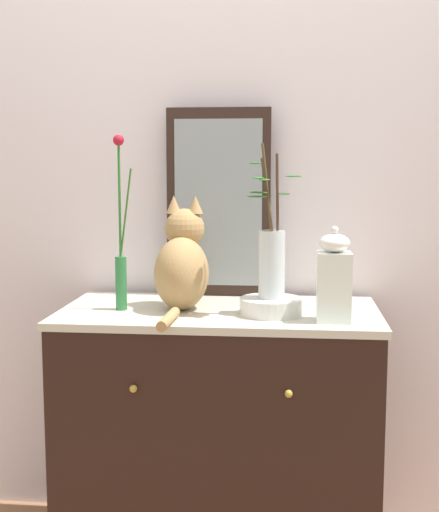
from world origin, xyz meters
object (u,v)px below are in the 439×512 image
sideboard (219,434)px  vase_glass_clear (271,257)px  mirror_leaning (219,203)px  cat_sitting (182,264)px  vase_slim_green (121,256)px  jar_lidded_porcelain (334,279)px  bowl_porcelain (271,306)px

sideboard → vase_glass_clear: vase_glass_clear is taller
mirror_leaning → cat_sitting: size_ratio=1.49×
sideboard → vase_slim_green: size_ratio=1.84×
sideboard → mirror_leaning: bearing=96.6°
cat_sitting → vase_slim_green: vase_slim_green is taller
sideboard → vase_slim_green: (-0.33, -0.04, 0.62)m
mirror_leaning → cat_sitting: mirror_leaning is taller
mirror_leaning → vase_slim_green: bearing=-135.3°
vase_glass_clear → vase_slim_green: bearing=176.9°
vase_slim_green → mirror_leaning: bearing=44.7°
sideboard → jar_lidded_porcelain: 0.70m
sideboard → mirror_leaning: size_ratio=1.55×
vase_slim_green → jar_lidded_porcelain: (0.69, -0.11, -0.05)m
mirror_leaning → vase_glass_clear: size_ratio=1.39×
mirror_leaning → jar_lidded_porcelain: (0.40, -0.40, -0.21)m
cat_sitting → jar_lidded_porcelain: (0.49, -0.14, -0.02)m
mirror_leaning → cat_sitting: 0.34m
cat_sitting → vase_glass_clear: 0.31m
mirror_leaning → cat_sitting: (-0.10, -0.26, -0.19)m
sideboard → mirror_leaning: mirror_leaning is taller
sideboard → jar_lidded_porcelain: jar_lidded_porcelain is taller
sideboard → cat_sitting: (-0.13, -0.01, 0.59)m
sideboard → bowl_porcelain: (0.18, -0.07, 0.47)m
vase_slim_green → bowl_porcelain: vase_slim_green is taller
vase_glass_clear → jar_lidded_porcelain: size_ratio=1.67×
vase_slim_green → vase_glass_clear: vase_slim_green is taller
bowl_porcelain → vase_glass_clear: 0.16m
vase_slim_green → vase_glass_clear: size_ratio=1.17×
vase_glass_clear → bowl_porcelain: bearing=63.0°
cat_sitting → jar_lidded_porcelain: cat_sitting is taller
mirror_leaning → bowl_porcelain: (0.20, -0.32, -0.32)m
vase_slim_green → jar_lidded_porcelain: size_ratio=1.95×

